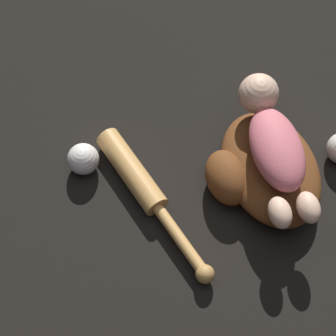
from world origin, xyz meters
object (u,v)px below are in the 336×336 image
Objects in this scene: baseball_bat at (143,187)px; baseball at (83,159)px; baby_figure at (273,139)px; baseball_glove at (262,168)px.

baseball reaches higher than baseball_bat.
baseball_bat is (0.11, 0.29, -0.11)m from baby_figure.
baseball_glove is at bearing 121.42° from baby_figure.
baby_figure is 0.46m from baseball.
baseball is at bearing 56.33° from baby_figure.
baseball_glove is 0.44m from baseball.
baby_figure is 4.86× the size of baseball.
baby_figure reaches higher than baseball_bat.
baby_figure is at bearing -58.58° from baseball_glove.
baseball_glove reaches higher than baseball.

